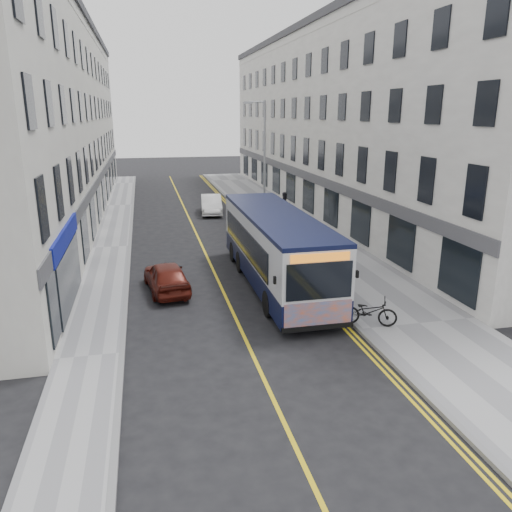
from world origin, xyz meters
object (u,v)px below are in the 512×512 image
bicycle (369,311)px  pedestrian_far (285,205)px  pedestrian_near (301,228)px  car_white (211,204)px  car_maroon (166,277)px  streetlamp (263,162)px  city_bus (276,247)px

bicycle → pedestrian_far: bearing=17.5°
bicycle → pedestrian_near: (1.19, 11.68, 0.29)m
pedestrian_near → bicycle: bearing=-116.6°
pedestrian_near → car_white: bearing=89.9°
car_white → car_maroon: car_white is taller
streetlamp → car_white: (-2.37, 6.70, -3.69)m
city_bus → bicycle: size_ratio=5.69×
bicycle → car_maroon: car_maroon is taller
streetlamp → car_maroon: bearing=-124.0°
pedestrian_far → pedestrian_near: bearing=-114.6°
bicycle → streetlamp: bearing=25.0°
city_bus → pedestrian_near: bearing=63.9°
car_white → car_maroon: 16.82m
car_white → car_maroon: size_ratio=1.09×
streetlamp → car_white: bearing=109.5°
bicycle → car_white: size_ratio=0.46×
bicycle → car_white: (-2.60, 21.67, 0.06)m
city_bus → bicycle: city_bus is taller
city_bus → pedestrian_far: bearing=72.4°
city_bus → pedestrian_near: size_ratio=6.91×
city_bus → car_white: city_bus is taller
pedestrian_far → streetlamp: bearing=-142.9°
streetlamp → bicycle: (0.23, -14.97, -3.75)m
city_bus → car_maroon: bearing=176.7°
bicycle → car_white: car_white is taller
bicycle → car_maroon: bearing=75.6°
streetlamp → pedestrian_far: bearing=53.6°
city_bus → pedestrian_far: size_ratio=5.94×
city_bus → pedestrian_far: 13.71m
pedestrian_far → car_maroon: (-8.83, -12.78, -0.40)m
pedestrian_near → pedestrian_far: pedestrian_far is taller
city_bus → car_white: bearing=92.0°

